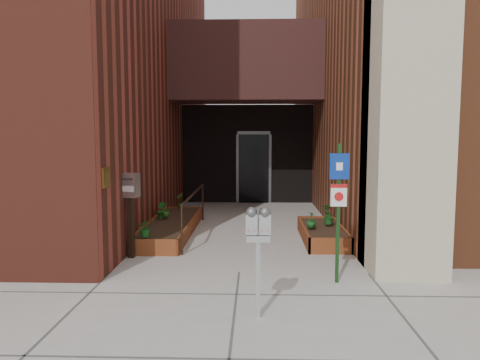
{
  "coord_description": "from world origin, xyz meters",
  "views": [
    {
      "loc": [
        0.25,
        -7.08,
        2.18
      ],
      "look_at": [
        -0.04,
        1.8,
        1.26
      ],
      "focal_mm": 35.0,
      "sensor_mm": 36.0,
      "label": 1
    }
  ],
  "objects": [
    {
      "name": "architecture",
      "position": [
        -0.18,
        6.89,
        4.98
      ],
      "size": [
        20.0,
        14.6,
        10.0
      ],
      "color": "maroon",
      "rests_on": "ground"
    },
    {
      "name": "parking_meter",
      "position": [
        0.28,
        -1.76,
        1.02
      ],
      "size": [
        0.3,
        0.14,
        1.32
      ],
      "color": "#B7B6B9",
      "rests_on": "ground"
    },
    {
      "name": "shrub_left_a",
      "position": [
        -1.71,
        1.1,
        0.47
      ],
      "size": [
        0.36,
        0.36,
        0.33
      ],
      "primitive_type": "imported",
      "rotation": [
        0.0,
        0.0,
        0.22
      ],
      "color": "#1B611F",
      "rests_on": "planter_left"
    },
    {
      "name": "shrub_right_a",
      "position": [
        1.35,
        2.0,
        0.46
      ],
      "size": [
        0.19,
        0.19,
        0.32
      ],
      "primitive_type": "imported",
      "rotation": [
        0.0,
        0.0,
        1.61
      ],
      "color": "#18541D",
      "rests_on": "planter_right"
    },
    {
      "name": "payment_dropbox",
      "position": [
        -1.9,
        0.8,
        1.06
      ],
      "size": [
        0.33,
        0.27,
        1.47
      ],
      "color": "black",
      "rests_on": "ground"
    },
    {
      "name": "shrub_left_d",
      "position": [
        -1.61,
        4.3,
        0.49
      ],
      "size": [
        0.28,
        0.28,
        0.38
      ],
      "primitive_type": "imported",
      "rotation": [
        0.0,
        0.0,
        5.32
      ],
      "color": "#215016",
      "rests_on": "planter_left"
    },
    {
      "name": "planter_right",
      "position": [
        1.6,
        2.2,
        0.13
      ],
      "size": [
        0.8,
        2.2,
        0.3
      ],
      "color": "brown",
      "rests_on": "ground"
    },
    {
      "name": "sign_post",
      "position": [
        1.43,
        -0.45,
        1.24
      ],
      "size": [
        0.27,
        0.07,
        2.01
      ],
      "color": "#143714",
      "rests_on": "ground"
    },
    {
      "name": "ground",
      "position": [
        0.0,
        0.0,
        0.0
      ],
      "size": [
        80.0,
        80.0,
        0.0
      ],
      "primitive_type": "plane",
      "color": "#9E9991",
      "rests_on": "ground"
    },
    {
      "name": "shrub_right_b",
      "position": [
        1.8,
        2.97,
        0.47
      ],
      "size": [
        0.24,
        0.24,
        0.33
      ],
      "primitive_type": "imported",
      "rotation": [
        0.0,
        0.0,
        2.6
      ],
      "color": "#215418",
      "rests_on": "planter_right"
    },
    {
      "name": "handrail",
      "position": [
        -1.05,
        2.65,
        0.75
      ],
      "size": [
        0.04,
        3.34,
        0.9
      ],
      "color": "black",
      "rests_on": "ground"
    },
    {
      "name": "shrub_left_b",
      "position": [
        -1.82,
        2.93,
        0.47
      ],
      "size": [
        0.25,
        0.25,
        0.35
      ],
      "primitive_type": "imported",
      "rotation": [
        0.0,
        0.0,
        2.0
      ],
      "color": "#1B5F1B",
      "rests_on": "planter_left"
    },
    {
      "name": "planter_left",
      "position": [
        -1.55,
        2.7,
        0.13
      ],
      "size": [
        0.9,
        3.6,
        0.3
      ],
      "color": "brown",
      "rests_on": "ground"
    },
    {
      "name": "shrub_right_c",
      "position": [
        1.75,
        2.34,
        0.46
      ],
      "size": [
        0.38,
        0.38,
        0.33
      ],
      "primitive_type": "imported",
      "rotation": [
        0.0,
        0.0,
        4.36
      ],
      "color": "#19571D",
      "rests_on": "planter_right"
    },
    {
      "name": "shrub_left_c",
      "position": [
        -1.73,
        3.03,
        0.47
      ],
      "size": [
        0.26,
        0.26,
        0.34
      ],
      "primitive_type": "imported",
      "rotation": [
        0.0,
        0.0,
        3.73
      ],
      "color": "#2C611B",
      "rests_on": "planter_left"
    }
  ]
}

